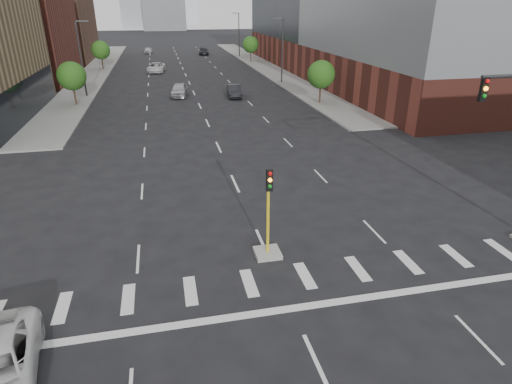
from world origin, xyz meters
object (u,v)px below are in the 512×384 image
object	(u,v)px
median_traffic_signal	(268,237)
car_near_left	(179,90)
car_far_left	(156,67)
car_distant	(148,51)
car_mid_right	(234,91)
car_deep_right	(204,51)

from	to	relation	value
median_traffic_signal	car_near_left	distance (m)	39.16
car_far_left	car_distant	bearing A→B (deg)	100.41
car_near_left	car_mid_right	bearing A→B (deg)	-7.05
car_distant	car_near_left	bearing A→B (deg)	-80.00
median_traffic_signal	car_far_left	bearing A→B (deg)	94.41
car_deep_right	car_near_left	bearing A→B (deg)	-94.86
median_traffic_signal	car_far_left	distance (m)	61.24
car_distant	car_mid_right	bearing A→B (deg)	-73.27
car_near_left	car_far_left	size ratio (longest dim) A/B	0.84
car_near_left	car_deep_right	xyz separation A→B (m)	(8.16, 47.50, -0.05)
median_traffic_signal	car_distant	xyz separation A→B (m)	(-6.39, 92.16, -0.30)
car_near_left	car_mid_right	size ratio (longest dim) A/B	1.06
median_traffic_signal	car_mid_right	xyz separation A→B (m)	(4.80, 37.14, -0.22)
car_near_left	car_mid_right	world-z (taller)	car_near_left
median_traffic_signal	car_mid_right	bearing A→B (deg)	82.63
car_far_left	car_distant	world-z (taller)	car_far_left
car_distant	car_deep_right	bearing A→B (deg)	-18.56
median_traffic_signal	car_near_left	size ratio (longest dim) A/B	0.91
car_far_left	car_distant	distance (m)	31.14
median_traffic_signal	car_mid_right	size ratio (longest dim) A/B	0.96
car_deep_right	car_distant	world-z (taller)	car_deep_right
median_traffic_signal	car_near_left	bearing A→B (deg)	92.89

